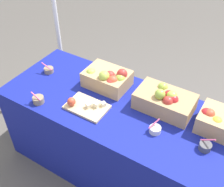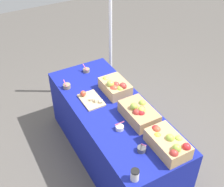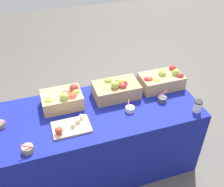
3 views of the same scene
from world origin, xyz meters
name	(u,v)px [view 3 (image 3 of 3)]	position (x,y,z in m)	size (l,w,h in m)	color
ground_plane	(96,165)	(0.00, 0.00, 0.00)	(10.00, 10.00, 0.00)	#56514C
table	(94,140)	(0.00, 0.00, 0.37)	(1.90, 0.76, 0.74)	navy
apple_crate_left	(162,80)	(0.73, 0.15, 0.82)	(0.41, 0.24, 0.19)	tan
apple_crate_middle	(116,89)	(0.27, 0.15, 0.82)	(0.42, 0.25, 0.19)	tan
apple_crate_right	(64,99)	(-0.22, 0.15, 0.82)	(0.35, 0.25, 0.19)	tan
cutting_board_front	(70,127)	(-0.23, -0.15, 0.76)	(0.31, 0.20, 0.08)	#D1B284
sample_bowl_near	(130,109)	(0.31, -0.10, 0.76)	(0.08, 0.09, 0.09)	silver
sample_bowl_mid	(28,149)	(-0.56, -0.29, 0.77)	(0.09, 0.09, 0.10)	gray
sample_bowl_far	(162,99)	(0.64, -0.07, 0.77)	(0.09, 0.08, 0.11)	#4C4C51
sample_bowl_extra	(0,125)	(-0.76, 0.05, 0.76)	(0.10, 0.08, 0.09)	gray
coffee_cup	(198,106)	(0.86, -0.28, 0.79)	(0.07, 0.07, 0.11)	silver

